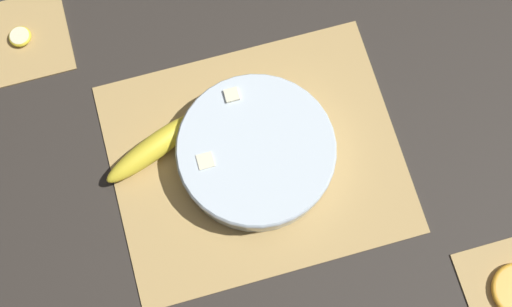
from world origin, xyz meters
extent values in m
plane|color=#2D2823|center=(0.00, 0.00, 0.00)|extent=(6.00, 6.00, 0.00)
cube|color=tan|center=(0.00, 0.00, 0.00)|extent=(0.45, 0.37, 0.01)
cube|color=#4C381E|center=(-0.17, 0.00, 0.00)|extent=(0.01, 0.37, 0.00)
cube|color=#4C381E|center=(-0.11, 0.00, 0.00)|extent=(0.01, 0.37, 0.00)
cube|color=#4C381E|center=(-0.06, 0.00, 0.00)|extent=(0.01, 0.37, 0.00)
cube|color=#4C381E|center=(0.00, 0.00, 0.00)|extent=(0.01, 0.37, 0.00)
cube|color=#4C381E|center=(0.06, 0.00, 0.00)|extent=(0.01, 0.37, 0.00)
cube|color=#4C381E|center=(0.11, 0.00, 0.00)|extent=(0.01, 0.37, 0.00)
cube|color=#4C381E|center=(0.17, 0.00, 0.00)|extent=(0.01, 0.37, 0.00)
cube|color=#4C381E|center=(0.27, -0.31, 0.00)|extent=(0.00, 0.15, 0.00)
cube|color=#4C381E|center=(0.31, -0.31, 0.00)|extent=(0.00, 0.15, 0.00)
cube|color=tan|center=(-0.32, 0.31, 0.00)|extent=(0.16, 0.16, 0.01)
cube|color=#4C381E|center=(-0.32, 0.31, 0.00)|extent=(0.00, 0.15, 0.00)
cube|color=#4C381E|center=(-0.28, 0.31, 0.00)|extent=(0.00, 0.15, 0.00)
cylinder|color=silver|center=(0.00, 0.00, 0.03)|extent=(0.24, 0.24, 0.05)
torus|color=silver|center=(0.00, 0.00, 0.05)|extent=(0.25, 0.25, 0.01)
cylinder|color=#F4EABC|center=(0.00, 0.04, 0.04)|extent=(0.03, 0.03, 0.01)
cylinder|color=#F4EABC|center=(0.00, -0.04, 0.05)|extent=(0.03, 0.03, 0.01)
cylinder|color=#F4EABC|center=(0.01, 0.06, 0.04)|extent=(0.03, 0.03, 0.01)
cylinder|color=#F4EABC|center=(-0.01, -0.01, 0.04)|extent=(0.03, 0.03, 0.01)
cylinder|color=#F4EABC|center=(-0.05, 0.03, 0.04)|extent=(0.03, 0.03, 0.01)
cylinder|color=#F4EABC|center=(0.08, 0.02, 0.05)|extent=(0.03, 0.03, 0.01)
cylinder|color=#F4EABC|center=(0.02, -0.04, 0.03)|extent=(0.03, 0.03, 0.01)
cylinder|color=#F4EABC|center=(-0.01, -0.08, 0.05)|extent=(0.03, 0.03, 0.01)
cylinder|color=#F4EABC|center=(0.05, 0.03, 0.02)|extent=(0.03, 0.03, 0.01)
cylinder|color=#F4EABC|center=(0.02, -0.07, 0.05)|extent=(0.03, 0.03, 0.01)
cylinder|color=#F4EABC|center=(-0.06, -0.05, 0.05)|extent=(0.03, 0.03, 0.01)
cube|color=beige|center=(-0.01, 0.09, 0.05)|extent=(0.02, 0.02, 0.02)
cube|color=beige|center=(-0.08, 0.05, 0.03)|extent=(0.03, 0.03, 0.03)
cube|color=beige|center=(0.06, -0.01, 0.04)|extent=(0.02, 0.02, 0.02)
cube|color=beige|center=(0.08, 0.04, 0.03)|extent=(0.03, 0.03, 0.03)
cube|color=beige|center=(0.02, 0.09, 0.02)|extent=(0.03, 0.03, 0.03)
cube|color=beige|center=(-0.08, 0.00, 0.05)|extent=(0.02, 0.02, 0.02)
cube|color=beige|center=(-0.05, 0.08, 0.04)|extent=(0.03, 0.03, 0.03)
cube|color=beige|center=(0.07, -0.05, 0.03)|extent=(0.02, 0.02, 0.02)
cube|color=beige|center=(-0.04, -0.06, 0.02)|extent=(0.03, 0.03, 0.03)
cube|color=beige|center=(-0.09, 0.02, 0.02)|extent=(0.03, 0.03, 0.03)
cube|color=beige|center=(0.05, -0.07, 0.02)|extent=(0.03, 0.03, 0.03)
cube|color=beige|center=(-0.08, -0.03, 0.03)|extent=(0.02, 0.02, 0.02)
ellipsoid|color=#F9A338|center=(0.03, 0.01, 0.03)|extent=(0.03, 0.02, 0.02)
ellipsoid|color=#F9A338|center=(-0.05, -0.02, 0.03)|extent=(0.03, 0.02, 0.02)
ellipsoid|color=#F9A338|center=(0.10, -0.01, 0.02)|extent=(0.03, 0.02, 0.02)
ellipsoid|color=#B2231E|center=(0.06, 0.06, 0.05)|extent=(0.03, 0.01, 0.01)
ellipsoid|color=#F9A338|center=(0.06, 0.07, 0.03)|extent=(0.03, 0.01, 0.01)
ellipsoid|color=#B2231E|center=(0.01, 0.01, 0.05)|extent=(0.03, 0.01, 0.01)
ellipsoid|color=yellow|center=(-0.15, 0.05, 0.03)|extent=(0.18, 0.10, 0.04)
sphere|color=#473819|center=(-0.07, 0.09, 0.03)|extent=(0.02, 0.02, 0.02)
cylinder|color=#F4EABC|center=(-0.32, 0.31, 0.01)|extent=(0.03, 0.03, 0.01)
torus|color=yellow|center=(-0.32, 0.31, 0.01)|extent=(0.04, 0.04, 0.01)
camera|label=1|loc=(-0.09, -0.31, 1.08)|focal=50.00mm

